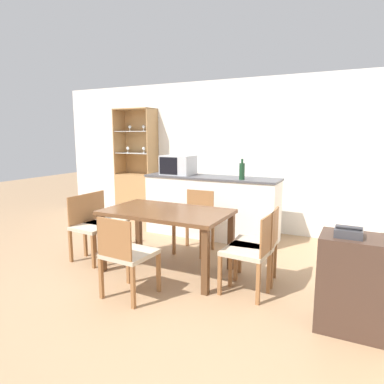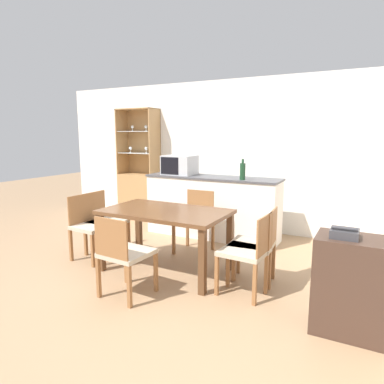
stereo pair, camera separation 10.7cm
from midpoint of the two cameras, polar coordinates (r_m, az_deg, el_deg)
ground_plane at (r=4.09m, az=-9.27°, el=-14.07°), size 18.00×18.00×0.00m
wall_back at (r=6.06m, az=5.62°, el=6.15°), size 6.80×0.06×2.55m
kitchen_counter at (r=5.49m, az=3.88°, el=-2.46°), size 2.17×0.55×0.98m
display_cabinet at (r=6.76m, az=-8.27°, el=0.72°), size 0.78×0.38×2.11m
dining_table at (r=4.09m, az=-3.72°, el=-4.32°), size 1.48×0.87×0.75m
dining_chair_side_right_far at (r=3.84m, az=11.39°, el=-8.54°), size 0.48×0.48×0.85m
dining_chair_side_left_far at (r=4.87m, az=-13.78°, el=-4.76°), size 0.45×0.45×0.85m
dining_chair_side_left_near at (r=4.68m, az=-15.88°, el=-5.41°), size 0.48×0.48×0.85m
dining_chair_side_right_near at (r=3.59m, az=10.15°, el=-9.76°), size 0.48×0.48×0.85m
dining_chair_head_far at (r=4.79m, az=1.16°, el=-4.70°), size 0.46×0.46×0.85m
dining_chair_head_near at (r=3.54m, az=-10.40°, el=-10.08°), size 0.48×0.48×0.85m
microwave at (r=5.66m, az=-1.56°, el=4.53°), size 0.51×0.40×0.31m
wine_bottle at (r=5.05m, az=9.03°, el=3.47°), size 0.08×0.08×0.30m
side_cabinet at (r=3.21m, az=25.87°, el=-13.84°), size 0.58×0.42×0.81m
telephone at (r=3.03m, az=25.00°, el=-6.24°), size 0.21×0.20×0.10m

